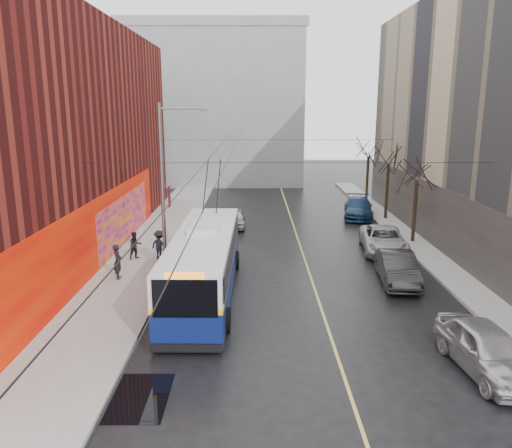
{
  "coord_description": "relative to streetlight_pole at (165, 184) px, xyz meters",
  "views": [
    {
      "loc": [
        -1.5,
        -15.82,
        8.76
      ],
      "look_at": [
        -1.4,
        9.56,
        2.81
      ],
      "focal_mm": 35.0,
      "sensor_mm": 36.0,
      "label": 1
    }
  ],
  "objects": [
    {
      "name": "pedestrian_c",
      "position": [
        -0.82,
        1.93,
        -3.83
      ],
      "size": [
        1.29,
        1.1,
        1.74
      ],
      "primitive_type": "imported",
      "rotation": [
        0.0,
        0.0,
        2.64
      ],
      "color": "black",
      "rests_on": "sidewalk_left"
    },
    {
      "name": "puddle",
      "position": [
        0.6,
        -12.0,
        -4.84
      ],
      "size": [
        2.77,
        2.79,
        0.01
      ],
      "primitive_type": "cube",
      "color": "black",
      "rests_on": "ground"
    },
    {
      "name": "building_left",
      "position": [
        -9.85,
        3.99,
        2.14
      ],
      "size": [
        12.11,
        36.0,
        14.0
      ],
      "color": "#521110",
      "rests_on": "ground"
    },
    {
      "name": "building_far",
      "position": [
        0.14,
        34.99,
        4.17
      ],
      "size": [
        20.5,
        12.1,
        18.0
      ],
      "color": "gray",
      "rests_on": "ground"
    },
    {
      "name": "trolleybus",
      "position": [
        2.29,
        -3.34,
        -3.22
      ],
      "size": [
        3.03,
        12.44,
        5.86
      ],
      "rotation": [
        0.0,
        0.0,
        -0.01
      ],
      "color": "#0B1856",
      "rests_on": "ground"
    },
    {
      "name": "pedestrian_b",
      "position": [
        -2.26,
        2.08,
        -3.89
      ],
      "size": [
        0.99,
        0.96,
        1.6
      ],
      "primitive_type": "imported",
      "rotation": [
        0.0,
        0.0,
        0.67
      ],
      "color": "black",
      "rests_on": "sidewalk_left"
    },
    {
      "name": "parked_car_a",
      "position": [
        12.48,
        -10.44,
        -4.03
      ],
      "size": [
        2.38,
        4.94,
        1.63
      ],
      "primitive_type": "imported",
      "rotation": [
        0.0,
        0.0,
        0.1
      ],
      "color": "#B8B7BC",
      "rests_on": "ground"
    },
    {
      "name": "tree_mid",
      "position": [
        15.14,
        13.0,
        0.41
      ],
      "size": [
        3.2,
        3.2,
        6.68
      ],
      "color": "black",
      "rests_on": "ground"
    },
    {
      "name": "ground",
      "position": [
        6.14,
        -10.0,
        -4.85
      ],
      "size": [
        140.0,
        140.0,
        0.0
      ],
      "primitive_type": "plane",
      "color": "black",
      "rests_on": "ground"
    },
    {
      "name": "parked_car_b",
      "position": [
        11.94,
        -1.67,
        -4.06
      ],
      "size": [
        2.09,
        4.9,
        1.57
      ],
      "primitive_type": "imported",
      "rotation": [
        0.0,
        0.0,
        -0.09
      ],
      "color": "#29292B",
      "rests_on": "ground"
    },
    {
      "name": "sidewalk_right",
      "position": [
        15.14,
        2.0,
        -4.77
      ],
      "size": [
        2.0,
        60.0,
        0.15
      ],
      "primitive_type": "cube",
      "color": "gray",
      "rests_on": "ground"
    },
    {
      "name": "tree_near",
      "position": [
        15.14,
        6.0,
        0.13
      ],
      "size": [
        3.2,
        3.2,
        6.4
      ],
      "color": "black",
      "rests_on": "ground"
    },
    {
      "name": "streetlight_pole",
      "position": [
        0.0,
        0.0,
        0.0
      ],
      "size": [
        2.65,
        0.6,
        9.0
      ],
      "color": "slate",
      "rests_on": "ground"
    },
    {
      "name": "parked_car_c",
      "position": [
        12.66,
        3.98,
        -4.08
      ],
      "size": [
        3.13,
        5.77,
        1.53
      ],
      "primitive_type": "imported",
      "rotation": [
        0.0,
        0.0,
        -0.11
      ],
      "color": "#BABABC",
      "rests_on": "ground"
    },
    {
      "name": "catenary_wires",
      "position": [
        3.6,
        4.77,
        1.4
      ],
      "size": [
        18.0,
        60.0,
        0.22
      ],
      "color": "black"
    },
    {
      "name": "lane_line",
      "position": [
        7.64,
        4.0,
        -4.84
      ],
      "size": [
        0.12,
        50.0,
        0.01
      ],
      "primitive_type": "cube",
      "color": "#BFB74C",
      "rests_on": "ground"
    },
    {
      "name": "sidewalk_left",
      "position": [
        -1.86,
        2.0,
        -4.77
      ],
      "size": [
        4.0,
        60.0,
        0.15
      ],
      "primitive_type": "cube",
      "color": "gray",
      "rests_on": "ground"
    },
    {
      "name": "pedestrian_a",
      "position": [
        -2.35,
        -1.35,
        -3.79
      ],
      "size": [
        0.53,
        0.72,
        1.82
      ],
      "primitive_type": "imported",
      "rotation": [
        0.0,
        0.0,
        1.72
      ],
      "color": "black",
      "rests_on": "sidewalk_left"
    },
    {
      "name": "pigeons_flying",
      "position": [
        3.84,
        0.42,
        2.36
      ],
      "size": [
        3.7,
        1.47,
        2.6
      ],
      "color": "slate"
    },
    {
      "name": "parked_car_d",
      "position": [
        13.14,
        13.97,
        -4.05
      ],
      "size": [
        3.15,
        5.8,
        1.59
      ],
      "primitive_type": "imported",
      "rotation": [
        0.0,
        0.0,
        -0.17
      ],
      "color": "navy",
      "rests_on": "ground"
    },
    {
      "name": "following_car",
      "position": [
        3.17,
        10.67,
        -4.18
      ],
      "size": [
        1.64,
        3.96,
        1.34
      ],
      "primitive_type": "imported",
      "rotation": [
        0.0,
        0.0,
        0.01
      ],
      "color": "#B3B3B8",
      "rests_on": "ground"
    },
    {
      "name": "tree_far",
      "position": [
        15.14,
        20.0,
        0.3
      ],
      "size": [
        3.2,
        3.2,
        6.57
      ],
      "color": "black",
      "rests_on": "ground"
    }
  ]
}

